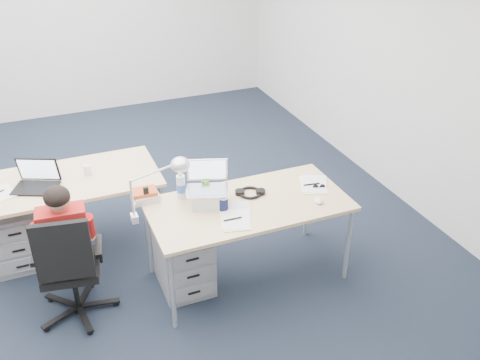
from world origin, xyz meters
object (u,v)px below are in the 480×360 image
Objects in this scene: bear_figurine at (206,189)px; book_stack at (145,195)px; drawer_pedestal_far at (18,234)px; can_koozie at (223,203)px; water_bottle at (181,185)px; sunglasses at (319,187)px; far_cup at (87,170)px; desk_lamp at (151,190)px; desk_near at (248,208)px; computer_mouse at (319,201)px; seated_person at (67,243)px; drawer_pedestal_near at (183,258)px; desk_far at (65,184)px; dark_laptop at (33,176)px; cordless_phone at (146,196)px; office_chair at (74,286)px; headphones at (250,192)px; silver_laptop at (207,186)px; wireless_keyboard at (233,206)px.

bear_figurine is 0.49m from book_stack.
drawer_pedestal_far is 4.55× the size of can_koozie.
drawer_pedestal_far is 1.58m from water_bottle.
water_bottle is 0.20m from bear_figurine.
far_cup reaches higher than sunglasses.
desk_lamp is at bearing -144.82° from water_bottle.
desk_near is 3.28× the size of desk_lamp.
sunglasses is at bearing 72.89° from computer_mouse.
seated_person is at bearing -62.14° from drawer_pedestal_far.
drawer_pedestal_near is at bearing -109.56° from water_bottle.
desk_far is 0.30m from dark_laptop.
dark_laptop reaches higher than cordless_phone.
far_cup is (-0.64, 0.68, -0.07)m from water_bottle.
sunglasses is at bearing -29.08° from bear_figurine.
office_chair is 10.60× the size of far_cup.
seated_person is at bearing -169.75° from sunglasses.
sunglasses is at bearing -4.69° from drawer_pedestal_near.
office_chair reaches higher than bear_figurine.
can_koozie is at bearing -134.16° from headphones.
seated_person reaches higher than cordless_phone.
desk_near is 0.24m from can_koozie.
far_cup is (-0.81, 0.86, -0.13)m from silver_laptop.
headphones is 1.19× the size of book_stack.
drawer_pedestal_near is 0.61m from cordless_phone.
dark_laptop reaches higher than office_chair.
wireless_keyboard is at bearing -44.92° from far_cup.
desk_lamp is at bearing 173.52° from desk_near.
computer_mouse is 0.48× the size of book_stack.
computer_mouse is (2.31, -1.16, 0.47)m from drawer_pedestal_far.
dark_laptop is (-1.27, 0.68, 0.04)m from bear_figurine.
cordless_phone is at bearing 135.36° from drawer_pedestal_near.
cordless_phone is (-0.53, 0.32, 0.01)m from can_koozie.
desk_far is at bearing 127.60° from bear_figurine.
computer_mouse is 0.23m from sunglasses.
drawer_pedestal_far is (-0.37, 0.88, 0.00)m from office_chair.
bear_figurine is at bearing -14.77° from cordless_phone.
office_chair is 1.26m from bear_figurine.
silver_laptop is 1.19m from far_cup.
desk_lamp reaches higher than can_koozie.
office_chair reaches higher than wireless_keyboard.
bear_figurine is at bearing 98.04° from silver_laptop.
silver_laptop is 0.90m from computer_mouse.
desk_far is 4.59× the size of dark_laptop.
computer_mouse is at bearing -3.56° from dark_laptop.
seated_person is at bearing -52.58° from dark_laptop.
silver_laptop is 0.25m from water_bottle.
dark_laptop reaches higher than water_bottle.
office_chair is at bearing -90.11° from seated_person.
seated_person reaches higher than dark_laptop.
drawer_pedestal_far is 1.30m from book_stack.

